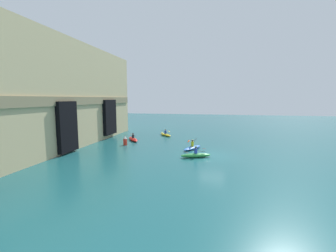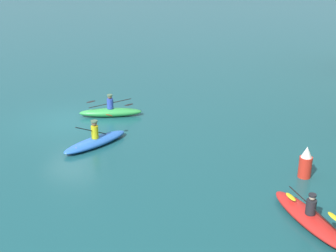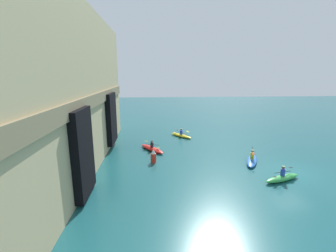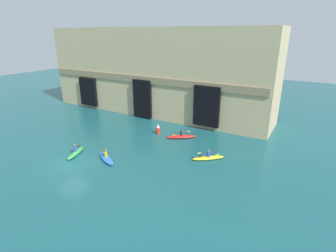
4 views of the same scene
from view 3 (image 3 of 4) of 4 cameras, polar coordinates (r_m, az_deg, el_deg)
name	(u,v)px [view 3 (image 3 of 4)]	position (r m, az deg, el deg)	size (l,w,h in m)	color
ground_plane	(293,173)	(20.22, 29.21, -10.36)	(120.00, 120.00, 0.00)	#195156
cliff_bluff	(9,98)	(15.20, -35.31, 5.82)	(34.72, 7.41, 12.41)	tan
kayak_red	(152,148)	(22.61, -4.09, -5.72)	(3.31, 2.67, 1.03)	red
kayak_blue	(252,160)	(20.88, 20.53, -8.13)	(3.18, 2.19, 1.22)	blue
kayak_yellow	(181,135)	(27.41, 3.35, -2.34)	(2.86, 2.58, 1.04)	yellow
kayak_green	(282,178)	(18.36, 27.01, -11.60)	(1.64, 3.09, 1.11)	green
marker_buoy	(153,156)	(19.55, -3.73, -7.66)	(0.47, 0.47, 1.21)	red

